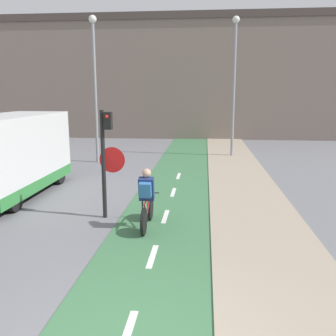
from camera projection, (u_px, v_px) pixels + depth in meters
The scene contains 6 objects.
building_row_background at pixel (193, 78), 28.52m from camera, with size 60.00×5.20×8.74m.
traffic_light_pole at pixel (106, 152), 9.64m from camera, with size 0.67×0.25×2.84m.
street_lamp_far at pixel (95, 75), 17.23m from camera, with size 0.36×0.36×6.69m.
street_lamp_sidewalk at pixel (234, 73), 18.88m from camera, with size 0.36×0.36×6.99m.
cyclist_near at pixel (147, 200), 9.06m from camera, with size 0.46×1.73×1.48m.
van at pixel (12, 157), 11.92m from camera, with size 1.97×5.09×2.59m.
Camera 1 is at (1.00, -3.99, 3.25)m, focal length 40.00 mm.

